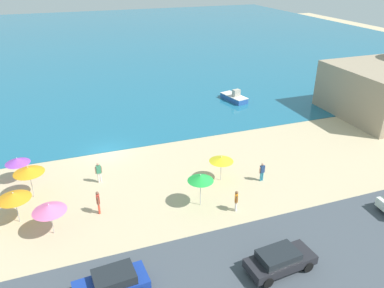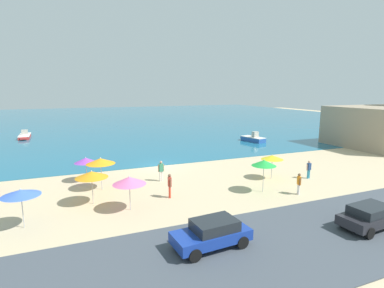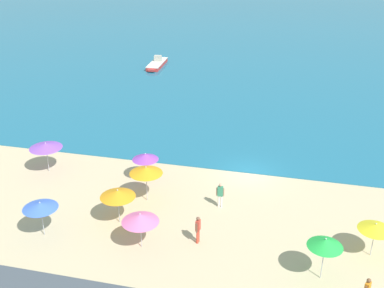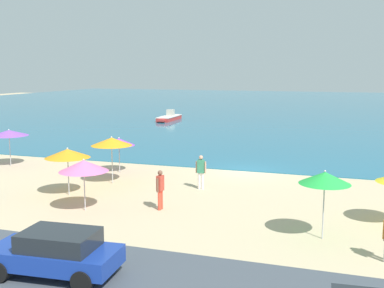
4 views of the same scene
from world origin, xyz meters
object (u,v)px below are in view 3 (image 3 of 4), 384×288
beach_umbrella_5 (325,243)px  beach_umbrella_6 (40,206)px  beach_umbrella_4 (146,170)px  skiff_offshore (157,64)px  bather_0 (220,194)px  beach_umbrella_0 (376,227)px  bather_3 (198,228)px  beach_umbrella_2 (46,146)px  beach_umbrella_7 (140,218)px  beach_umbrella_3 (118,194)px  beach_umbrella_1 (145,157)px

beach_umbrella_5 → beach_umbrella_6: bearing=179.8°
beach_umbrella_4 → skiff_offshore: beach_umbrella_4 is taller
beach_umbrella_5 → skiff_offshore: 42.50m
beach_umbrella_5 → skiff_offshore: beach_umbrella_5 is taller
bather_0 → beach_umbrella_5: bearing=-40.8°
beach_umbrella_0 → bather_3: beach_umbrella_0 is taller
beach_umbrella_2 → beach_umbrella_4: bearing=-14.5°
beach_umbrella_2 → beach_umbrella_7: beach_umbrella_2 is taller
beach_umbrella_4 → beach_umbrella_3: bearing=-107.1°
bather_0 → skiff_offshore: 34.40m
beach_umbrella_2 → beach_umbrella_5: 21.71m
beach_umbrella_2 → beach_umbrella_3: 9.35m
beach_umbrella_0 → skiff_offshore: size_ratio=0.39×
beach_umbrella_1 → beach_umbrella_2: beach_umbrella_2 is taller
beach_umbrella_4 → skiff_offshore: (-9.09, 31.68, -1.97)m
beach_umbrella_2 → beach_umbrella_7: 12.38m
beach_umbrella_6 → skiff_offshore: (-4.18, 36.98, -1.75)m
beach_umbrella_5 → bather_3: beach_umbrella_5 is taller
beach_umbrella_0 → skiff_offshore: (-23.56, 34.37, -1.58)m
beach_umbrella_4 → beach_umbrella_7: 5.21m
beach_umbrella_2 → beach_umbrella_5: size_ratio=0.94×
beach_umbrella_6 → beach_umbrella_7: beach_umbrella_6 is taller
beach_umbrella_1 → beach_umbrella_2: size_ratio=0.88×
beach_umbrella_2 → beach_umbrella_0: bearing=-12.0°
beach_umbrella_6 → beach_umbrella_7: bearing=2.4°
beach_umbrella_1 → bather_0: beach_umbrella_1 is taller
beach_umbrella_6 → skiff_offshore: 37.26m
beach_umbrella_3 → beach_umbrella_5: size_ratio=0.92×
beach_umbrella_0 → skiff_offshore: beach_umbrella_0 is taller
beach_umbrella_1 → bather_3: bearing=-50.5°
beach_umbrella_5 → bather_0: (-6.60, 5.70, -1.30)m
beach_umbrella_6 → beach_umbrella_5: bearing=-0.2°
bather_3 → skiff_offshore: bearing=110.9°
beach_umbrella_1 → beach_umbrella_2: 7.72m
beach_umbrella_2 → beach_umbrella_4: (8.69, -2.25, 0.17)m
beach_umbrella_4 → beach_umbrella_5: 12.82m
beach_umbrella_6 → bather_0: bearing=29.5°
bather_3 → skiff_offshore: size_ratio=0.32×
beach_umbrella_0 → beach_umbrella_1: size_ratio=1.02×
beach_umbrella_4 → beach_umbrella_7: bearing=-75.4°
beach_umbrella_3 → bather_0: size_ratio=1.33×
beach_umbrella_4 → bather_0: bearing=3.8°
beach_umbrella_0 → beach_umbrella_5: (-2.83, -2.67, 0.37)m
beach_umbrella_0 → beach_umbrella_6: size_ratio=0.93×
beach_umbrella_3 → beach_umbrella_4: bearing=72.9°
beach_umbrella_1 → beach_umbrella_5: 15.04m
skiff_offshore → beach_umbrella_7: bearing=-74.2°
beach_umbrella_3 → beach_umbrella_7: (2.21, -2.11, -0.08)m
beach_umbrella_1 → beach_umbrella_6: (-3.92, -8.08, 0.24)m
beach_umbrella_7 → bather_3: (3.16, 1.20, -1.02)m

